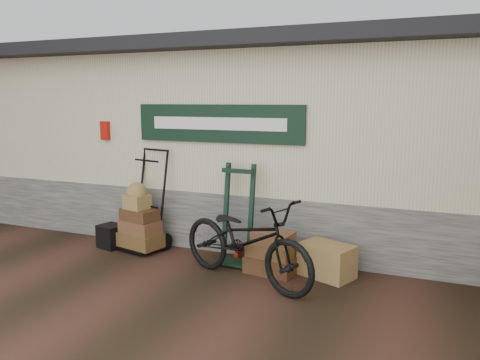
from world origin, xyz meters
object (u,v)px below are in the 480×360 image
at_px(green_barrow, 237,214).
at_px(suitcase_stack, 271,252).
at_px(wicker_hamper, 327,260).
at_px(bicycle, 246,235).
at_px(porter_trolley, 148,199).
at_px(black_trunk, 111,236).

height_order(green_barrow, suitcase_stack, green_barrow).
height_order(green_barrow, wicker_hamper, green_barrow).
xyz_separation_m(green_barrow, wicker_hamper, (1.30, -0.07, -0.48)).
xyz_separation_m(wicker_hamper, bicycle, (-0.92, -0.57, 0.39)).
bearing_deg(suitcase_stack, wicker_hamper, 11.45).
relative_size(porter_trolley, wicker_hamper, 2.36).
height_order(green_barrow, black_trunk, green_barrow).
relative_size(porter_trolley, bicycle, 0.75).
bearing_deg(black_trunk, bicycle, -11.89).
bearing_deg(black_trunk, porter_trolley, 18.76).
xyz_separation_m(suitcase_stack, black_trunk, (-2.67, 0.09, -0.11)).
distance_m(green_barrow, black_trunk, 2.16).
bearing_deg(black_trunk, suitcase_stack, -2.03).
bearing_deg(bicycle, porter_trolley, 90.07).
bearing_deg(wicker_hamper, black_trunk, -179.13).
bearing_deg(wicker_hamper, green_barrow, 176.84).
relative_size(suitcase_stack, wicker_hamper, 0.98).
distance_m(porter_trolley, green_barrow, 1.52).
xyz_separation_m(suitcase_stack, bicycle, (-0.20, -0.43, 0.32)).
bearing_deg(bicycle, suitcase_stack, -4.34).
bearing_deg(bicycle, wicker_hamper, -37.40).
xyz_separation_m(suitcase_stack, wicker_hamper, (0.72, 0.15, -0.07)).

